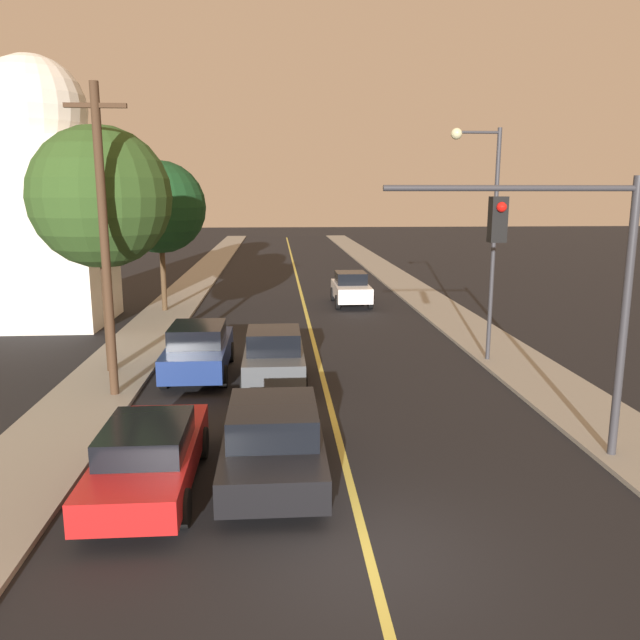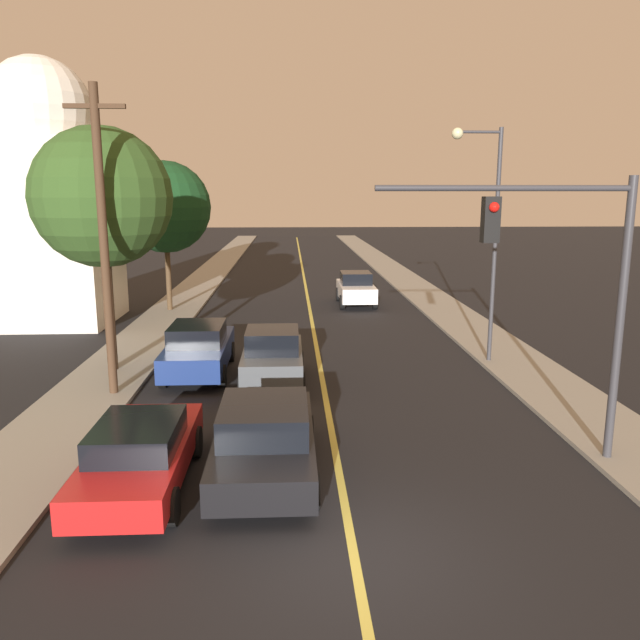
# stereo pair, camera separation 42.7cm
# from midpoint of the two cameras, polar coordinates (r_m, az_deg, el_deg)

# --- Properties ---
(ground_plane) EXTENTS (200.00, 200.00, 0.00)m
(ground_plane) POSITION_cam_midpoint_polar(r_m,az_deg,el_deg) (10.63, 3.23, -20.67)
(ground_plane) COLOR black
(road_surface) EXTENTS (10.81, 80.00, 0.01)m
(road_surface) POSITION_cam_midpoint_polar(r_m,az_deg,el_deg) (45.30, -2.49, 4.28)
(road_surface) COLOR black
(road_surface) RESTS_ON ground
(sidewalk_left) EXTENTS (2.50, 80.00, 0.12)m
(sidewalk_left) POSITION_cam_midpoint_polar(r_m,az_deg,el_deg) (45.60, -10.90, 4.20)
(sidewalk_left) COLOR gray
(sidewalk_left) RESTS_ON ground
(sidewalk_right) EXTENTS (2.50, 80.00, 0.12)m
(sidewalk_right) POSITION_cam_midpoint_polar(r_m,az_deg,el_deg) (45.95, 5.86, 4.40)
(sidewalk_right) COLOR gray
(sidewalk_right) RESTS_ON ground
(car_near_lane_front) EXTENTS (2.09, 4.82, 1.57)m
(car_near_lane_front) POSITION_cam_midpoint_polar(r_m,az_deg,el_deg) (12.89, -5.26, -10.71)
(car_near_lane_front) COLOR black
(car_near_lane_front) RESTS_ON ground
(car_near_lane_second) EXTENTS (1.89, 3.89, 1.71)m
(car_near_lane_second) POSITION_cam_midpoint_polar(r_m,az_deg,el_deg) (18.81, -4.88, -3.37)
(car_near_lane_second) COLOR #474C51
(car_near_lane_second) RESTS_ON ground
(car_outer_lane_front) EXTENTS (1.87, 4.65, 1.41)m
(car_outer_lane_front) POSITION_cam_midpoint_polar(r_m,az_deg,el_deg) (12.72, -16.30, -11.74)
(car_outer_lane_front) COLOR red
(car_outer_lane_front) RESTS_ON ground
(car_outer_lane_second) EXTENTS (1.97, 4.67, 1.65)m
(car_outer_lane_second) POSITION_cam_midpoint_polar(r_m,az_deg,el_deg) (20.13, -11.63, -2.63)
(car_outer_lane_second) COLOR navy
(car_outer_lane_second) RESTS_ON ground
(car_far_oncoming) EXTENTS (1.86, 4.09, 1.69)m
(car_far_oncoming) POSITION_cam_midpoint_polar(r_m,az_deg,el_deg) (32.29, 2.47, 2.91)
(car_far_oncoming) COLOR white
(car_far_oncoming) RESTS_ON ground
(traffic_signal_mast) EXTENTS (5.21, 0.42, 5.89)m
(traffic_signal_mast) POSITION_cam_midpoint_polar(r_m,az_deg,el_deg) (13.59, 21.12, 4.38)
(traffic_signal_mast) COLOR #333338
(traffic_signal_mast) RESTS_ON ground
(streetlamp_right) EXTENTS (1.65, 0.36, 7.60)m
(streetlamp_right) POSITION_cam_midpoint_polar(r_m,az_deg,el_deg) (21.23, 14.25, 9.17)
(streetlamp_right) COLOR #333338
(streetlamp_right) RESTS_ON ground
(utility_pole_left) EXTENTS (1.60, 0.24, 8.37)m
(utility_pole_left) POSITION_cam_midpoint_polar(r_m,az_deg,el_deg) (17.90, -19.77, 7.00)
(utility_pole_left) COLOR #422D1E
(utility_pole_left) RESTS_ON ground
(tree_left_near) EXTENTS (4.31, 4.31, 7.08)m
(tree_left_near) POSITION_cam_midpoint_polar(r_m,az_deg,el_deg) (30.73, -14.83, 9.93)
(tree_left_near) COLOR #4C3823
(tree_left_near) RESTS_ON ground
(tree_left_far) EXTENTS (4.28, 4.28, 7.57)m
(tree_left_far) POSITION_cam_midpoint_polar(r_m,az_deg,el_deg) (20.41, -20.00, 10.45)
(tree_left_far) COLOR #3D2B1C
(tree_left_far) RESTS_ON ground
(domed_building_left) EXTENTS (5.13, 5.13, 11.31)m
(domed_building_left) POSITION_cam_midpoint_polar(r_m,az_deg,el_deg) (29.85, -24.56, 10.04)
(domed_building_left) COLOR silver
(domed_building_left) RESTS_ON ground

